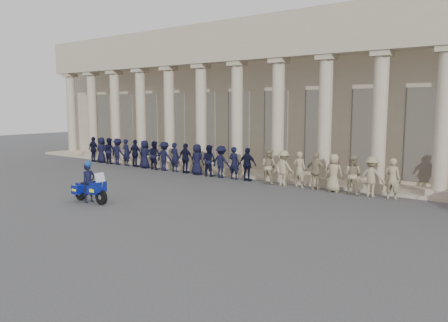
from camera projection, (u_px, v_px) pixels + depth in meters
The scene contains 5 objects.
ground at pixel (147, 204), 17.42m from camera, with size 90.00×90.00×0.00m, color #424244.
building at pixel (313, 96), 28.49m from camera, with size 40.00×12.50×9.00m.
officer_rank at pixel (204, 160), 24.40m from camera, with size 21.12×0.66×1.75m.
motorcycle at pixel (91, 189), 17.68m from camera, with size 1.98×0.81×1.27m.
rider at pixel (89, 182), 17.70m from camera, with size 0.39×0.59×1.70m.
Camera 1 is at (12.76, -11.73, 3.93)m, focal length 35.00 mm.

